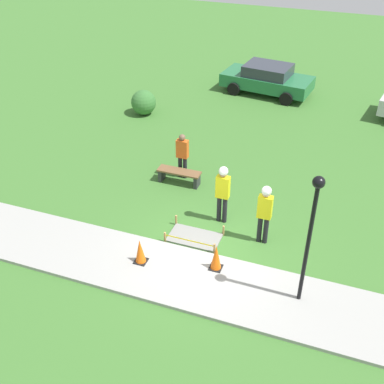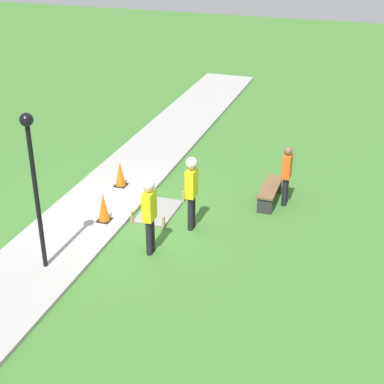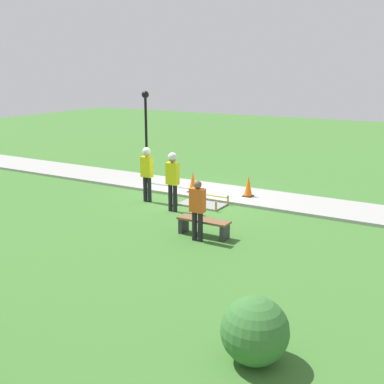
% 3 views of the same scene
% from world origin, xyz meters
% --- Properties ---
extents(ground_plane, '(60.00, 60.00, 0.00)m').
position_xyz_m(ground_plane, '(0.00, 0.00, 0.00)').
color(ground_plane, '#3D702D').
extents(sidewalk, '(28.00, 2.23, 0.10)m').
position_xyz_m(sidewalk, '(0.00, -1.11, 0.05)').
color(sidewalk, '#9E9E99').
rests_on(sidewalk, ground_plane).
extents(wet_concrete_patch, '(1.56, 0.92, 0.35)m').
position_xyz_m(wet_concrete_patch, '(-0.60, 0.55, 0.04)').
color(wet_concrete_patch, gray).
rests_on(wet_concrete_patch, ground_plane).
extents(traffic_cone_near_patch, '(0.34, 0.34, 0.74)m').
position_xyz_m(traffic_cone_near_patch, '(-1.60, -0.99, 0.47)').
color(traffic_cone_near_patch, black).
rests_on(traffic_cone_near_patch, sidewalk).
extents(traffic_cone_far_patch, '(0.34, 0.34, 0.77)m').
position_xyz_m(traffic_cone_far_patch, '(0.40, -0.53, 0.48)').
color(traffic_cone_far_patch, black).
rests_on(traffic_cone_far_patch, sidewalk).
extents(park_bench, '(1.50, 0.44, 0.49)m').
position_xyz_m(park_bench, '(-2.13, 3.22, 0.34)').
color(park_bench, '#2D2D33').
rests_on(park_bench, ground_plane).
extents(worker_supervisor, '(0.40, 0.28, 1.94)m').
position_xyz_m(worker_supervisor, '(-0.11, 1.65, 1.19)').
color(worker_supervisor, black).
rests_on(worker_supervisor, ground_plane).
extents(worker_assistant, '(0.40, 0.28, 1.91)m').
position_xyz_m(worker_assistant, '(1.29, 1.10, 1.16)').
color(worker_assistant, black).
rests_on(worker_assistant, ground_plane).
extents(bystander_in_orange_shirt, '(0.40, 0.22, 1.67)m').
position_xyz_m(bystander_in_orange_shirt, '(-2.16, 3.63, 0.94)').
color(bystander_in_orange_shirt, black).
rests_on(bystander_in_orange_shirt, ground_plane).
extents(lamppost_near, '(0.28, 0.28, 3.59)m').
position_xyz_m(lamppost_near, '(2.70, -0.86, 2.48)').
color(lamppost_near, black).
rests_on(lamppost_near, sidewalk).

